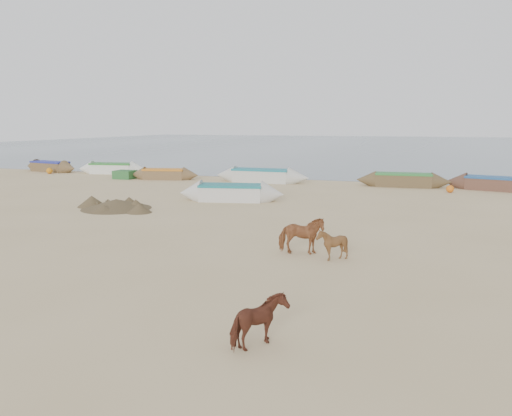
{
  "coord_description": "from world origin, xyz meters",
  "views": [
    {
      "loc": [
        5.69,
        -12.75,
        4.03
      ],
      "look_at": [
        0.0,
        4.0,
        1.0
      ],
      "focal_mm": 35.0,
      "sensor_mm": 36.0,
      "label": 1
    }
  ],
  "objects_px": {
    "calf_front": "(332,244)",
    "near_canoe": "(231,193)",
    "cow_adult": "(301,235)",
    "calf_right": "(261,322)"
  },
  "relations": [
    {
      "from": "near_canoe",
      "to": "cow_adult",
      "type": "bearing_deg",
      "value": -68.83
    },
    {
      "from": "cow_adult",
      "to": "calf_front",
      "type": "height_order",
      "value": "cow_adult"
    },
    {
      "from": "calf_front",
      "to": "calf_right",
      "type": "relative_size",
      "value": 1.0
    },
    {
      "from": "cow_adult",
      "to": "calf_right",
      "type": "distance_m",
      "value": 6.65
    },
    {
      "from": "near_canoe",
      "to": "calf_front",
      "type": "bearing_deg",
      "value": -65.59
    },
    {
      "from": "cow_adult",
      "to": "calf_front",
      "type": "xyz_separation_m",
      "value": [
        1.03,
        -0.36,
        -0.12
      ]
    },
    {
      "from": "calf_front",
      "to": "near_canoe",
      "type": "bearing_deg",
      "value": -145.64
    },
    {
      "from": "calf_front",
      "to": "near_canoe",
      "type": "xyz_separation_m",
      "value": [
        -7.02,
        9.65,
        -0.05
      ]
    },
    {
      "from": "cow_adult",
      "to": "near_canoe",
      "type": "relative_size",
      "value": 0.26
    },
    {
      "from": "cow_adult",
      "to": "near_canoe",
      "type": "bearing_deg",
      "value": 21.21
    }
  ]
}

